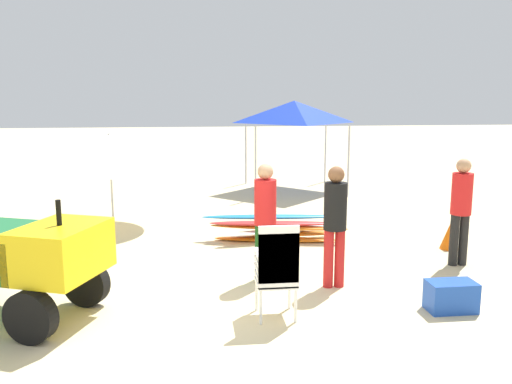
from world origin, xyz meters
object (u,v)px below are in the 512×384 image
at_px(lifeguard_near_right, 265,214).
at_px(popup_canopy, 294,112).
at_px(lifeguard_near_center, 335,218).
at_px(stacked_plastic_chairs, 277,264).
at_px(utility_cart, 3,255).
at_px(beach_umbrella_left, 110,153).
at_px(traffic_cone_near, 450,236).
at_px(surfboard_pile, 276,229).
at_px(cooler_box, 451,296).
at_px(lifeguard_near_left, 461,205).

xyz_separation_m(lifeguard_near_right, popup_canopy, (1.85, 7.48, 1.22)).
distance_m(lifeguard_near_center, popup_canopy, 8.03).
height_order(stacked_plastic_chairs, popup_canopy, popup_canopy).
distance_m(utility_cart, beach_umbrella_left, 4.58).
distance_m(stacked_plastic_chairs, lifeguard_near_center, 1.45).
height_order(popup_canopy, traffic_cone_near, popup_canopy).
distance_m(surfboard_pile, traffic_cone_near, 3.08).
height_order(utility_cart, traffic_cone_near, utility_cart).
bearing_deg(traffic_cone_near, popup_canopy, 104.30).
bearing_deg(beach_umbrella_left, lifeguard_near_center, -47.69).
bearing_deg(stacked_plastic_chairs, surfboard_pile, 81.02).
bearing_deg(stacked_plastic_chairs, beach_umbrella_left, 117.72).
bearing_deg(cooler_box, stacked_plastic_chairs, 179.99).
bearing_deg(stacked_plastic_chairs, lifeguard_near_center, 46.24).
bearing_deg(utility_cart, lifeguard_near_right, 15.60).
xyz_separation_m(lifeguard_near_left, lifeguard_near_right, (-3.16, -0.32, 0.01)).
xyz_separation_m(stacked_plastic_chairs, beach_umbrella_left, (-2.61, 4.97, 0.84)).
distance_m(beach_umbrella_left, traffic_cone_near, 6.68).
height_order(surfboard_pile, lifeguard_near_left, lifeguard_near_left).
bearing_deg(stacked_plastic_chairs, popup_canopy, 77.92).
distance_m(stacked_plastic_chairs, lifeguard_near_right, 1.46).
xyz_separation_m(utility_cart, surfboard_pile, (3.83, 3.01, -0.55)).
xyz_separation_m(traffic_cone_near, cooler_box, (-1.29, -2.63, -0.04)).
bearing_deg(traffic_cone_near, lifeguard_near_left, -108.65).
distance_m(lifeguard_near_right, beach_umbrella_left, 4.46).
distance_m(lifeguard_near_right, popup_canopy, 7.80).
relative_size(lifeguard_near_left, traffic_cone_near, 3.68).
height_order(lifeguard_near_right, popup_canopy, popup_canopy).
distance_m(lifeguard_near_left, traffic_cone_near, 1.19).
relative_size(utility_cart, surfboard_pile, 1.04).
height_order(surfboard_pile, beach_umbrella_left, beach_umbrella_left).
xyz_separation_m(lifeguard_near_left, beach_umbrella_left, (-5.83, 3.21, 0.55)).
bearing_deg(traffic_cone_near, beach_umbrella_left, 159.06).
bearing_deg(lifeguard_near_right, cooler_box, -33.44).
bearing_deg(popup_canopy, cooler_box, -87.97).
bearing_deg(beach_umbrella_left, surfboard_pile, -24.68).
bearing_deg(surfboard_pile, lifeguard_near_left, -33.47).
bearing_deg(surfboard_pile, lifeguard_near_right, -103.51).
relative_size(lifeguard_near_center, popup_canopy, 0.68).
relative_size(lifeguard_near_left, popup_canopy, 0.68).
xyz_separation_m(utility_cart, beach_umbrella_left, (0.66, 4.47, 0.76)).
distance_m(stacked_plastic_chairs, traffic_cone_near, 4.41).
bearing_deg(lifeguard_near_center, utility_cart, -173.01).
xyz_separation_m(lifeguard_near_left, lifeguard_near_center, (-2.23, -0.73, 0.01)).
height_order(lifeguard_near_left, lifeguard_near_right, lifeguard_near_right).
bearing_deg(surfboard_pile, cooler_box, -64.62).
height_order(stacked_plastic_chairs, cooler_box, stacked_plastic_chairs).
bearing_deg(utility_cart, stacked_plastic_chairs, -8.72).
xyz_separation_m(lifeguard_near_right, cooler_box, (2.17, -1.43, -0.80)).
bearing_deg(lifeguard_near_right, utility_cart, -164.40).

